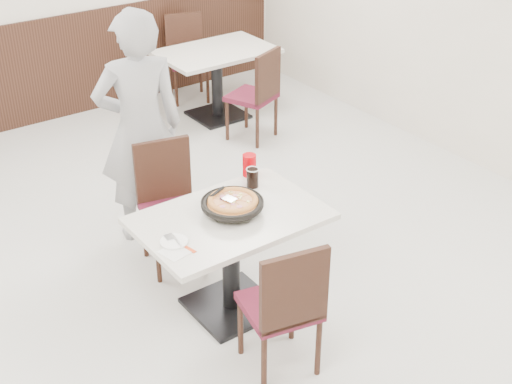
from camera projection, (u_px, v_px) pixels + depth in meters
floor at (219, 277)px, 5.27m from camera, size 7.00×7.00×0.00m
wall_right at (509, 22)px, 6.09m from camera, size 0.04×7.00×2.80m
wainscot_back at (36, 73)px, 7.45m from camera, size 5.90×0.03×1.10m
main_table at (231, 263)px, 4.78m from camera, size 1.25×0.87×0.75m
chair_near at (279, 303)px, 4.25m from camera, size 0.50×0.50×0.95m
chair_far at (172, 209)px, 5.19m from camera, size 0.50×0.50×0.95m
trivet at (226, 209)px, 4.63m from camera, size 0.12×0.12×0.04m
pizza_pan at (232, 207)px, 4.61m from camera, size 0.38×0.38×0.01m
pizza at (233, 203)px, 4.61m from camera, size 0.38×0.38×0.02m
pizza_server at (229, 199)px, 4.60m from camera, size 0.08×0.10×0.00m
napkin at (175, 252)px, 4.24m from camera, size 0.19×0.19×0.00m
side_plate at (174, 242)px, 4.32m from camera, size 0.18×0.18×0.01m
fork at (178, 242)px, 4.30m from camera, size 0.04×0.16×0.00m
cola_glass at (253, 178)px, 4.90m from camera, size 0.09×0.09×0.13m
red_cup at (249, 165)px, 5.03m from camera, size 0.10×0.10×0.16m
diner_person at (140, 129)px, 5.35m from camera, size 0.77×0.60×1.84m
bg_table_right at (217, 84)px, 7.66m from camera, size 1.30×0.95×0.75m
bg_chair_right_near at (252, 94)px, 7.13m from camera, size 0.55×0.55×0.95m
bg_chair_right_far at (188, 60)px, 8.03m from camera, size 0.54×0.54×0.95m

